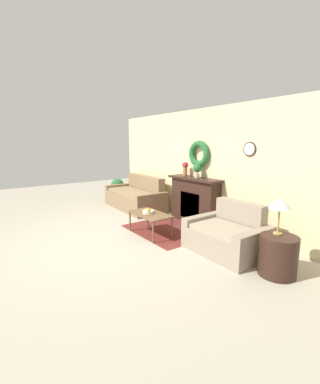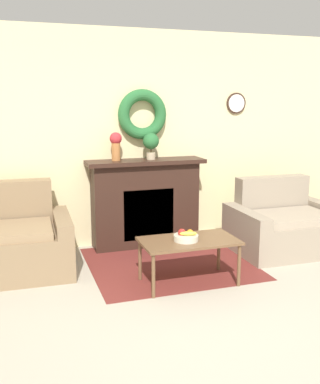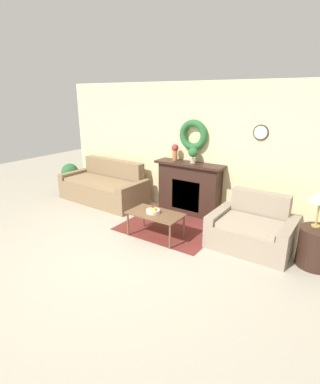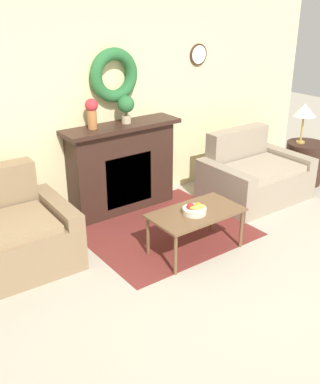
{
  "view_description": "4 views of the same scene",
  "coord_description": "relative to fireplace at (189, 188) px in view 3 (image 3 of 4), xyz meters",
  "views": [
    {
      "loc": [
        4.42,
        -1.74,
        1.91
      ],
      "look_at": [
        0.07,
        1.44,
        0.88
      ],
      "focal_mm": 24.0,
      "sensor_mm": 36.0,
      "label": 1
    },
    {
      "loc": [
        -1.53,
        -2.85,
        1.82
      ],
      "look_at": [
        -0.05,
        1.61,
        0.87
      ],
      "focal_mm": 42.0,
      "sensor_mm": 36.0,
      "label": 2
    },
    {
      "loc": [
        2.9,
        -2.85,
        2.45
      ],
      "look_at": [
        0.1,
        1.3,
        0.81
      ],
      "focal_mm": 28.0,
      "sensor_mm": 36.0,
      "label": 3
    },
    {
      "loc": [
        -2.66,
        -1.97,
        2.5
      ],
      "look_at": [
        -0.21,
        1.36,
        0.69
      ],
      "focal_mm": 42.0,
      "sensor_mm": 36.0,
      "label": 4
    }
  ],
  "objects": [
    {
      "name": "ground_plane",
      "position": [
        -0.04,
        -2.49,
        -0.56
      ],
      "size": [
        16.0,
        16.0,
        0.0
      ],
      "primitive_type": "plane",
      "color": "#ADA38E"
    },
    {
      "name": "floor_rug",
      "position": [
        0.06,
        -0.75,
        -0.56
      ],
      "size": [
        1.8,
        1.64,
        0.01
      ],
      "color": "maroon",
      "rests_on": "ground_plane"
    },
    {
      "name": "wall_back",
      "position": [
        -0.04,
        0.2,
        0.81
      ],
      "size": [
        6.8,
        0.21,
        2.7
      ],
      "color": "beige",
      "rests_on": "ground_plane"
    },
    {
      "name": "fireplace",
      "position": [
        0.0,
        0.0,
        0.0
      ],
      "size": [
        1.48,
        0.41,
        1.11
      ],
      "color": "#331E16",
      "rests_on": "ground_plane"
    },
    {
      "name": "couch_left",
      "position": [
        -2.06,
        -0.42,
        -0.23
      ],
      "size": [
        2.13,
        1.04,
        0.95
      ],
      "rotation": [
        0.0,
        0.0,
        -0.03
      ],
      "color": "#846B4C",
      "rests_on": "ground_plane"
    },
    {
      "name": "loveseat_right",
      "position": [
        1.6,
        -0.72,
        -0.26
      ],
      "size": [
        1.32,
        0.96,
        0.87
      ],
      "rotation": [
        0.0,
        0.0,
        -0.01
      ],
      "color": "gray",
      "rests_on": "ground_plane"
    },
    {
      "name": "coffee_table",
      "position": [
        0.06,
        -1.34,
        -0.15
      ],
      "size": [
        0.98,
        0.54,
        0.46
      ],
      "color": "brown",
      "rests_on": "ground_plane"
    },
    {
      "name": "fruit_bowl",
      "position": [
        0.02,
        -1.36,
        -0.06
      ],
      "size": [
        0.25,
        0.25,
        0.12
      ],
      "color": "beige",
      "rests_on": "coffee_table"
    },
    {
      "name": "side_table_by_loveseat",
      "position": [
        2.58,
        -0.79,
        -0.26
      ],
      "size": [
        0.54,
        0.54,
        0.6
      ],
      "color": "#331E16",
      "rests_on": "ground_plane"
    },
    {
      "name": "vase_on_mantel_left",
      "position": [
        -0.37,
        0.01,
        0.75
      ],
      "size": [
        0.15,
        0.15,
        0.35
      ],
      "color": "#AD6B38",
      "rests_on": "fireplace"
    },
    {
      "name": "potted_plant_on_mantel",
      "position": [
        0.07,
        -0.01,
        0.76
      ],
      "size": [
        0.2,
        0.2,
        0.33
      ],
      "color": "tan",
      "rests_on": "fireplace"
    },
    {
      "name": "potted_plant_floor_by_couch",
      "position": [
        -3.33,
        -0.37,
        -0.12
      ],
      "size": [
        0.44,
        0.44,
        0.74
      ],
      "color": "tan",
      "rests_on": "ground_plane"
    }
  ]
}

